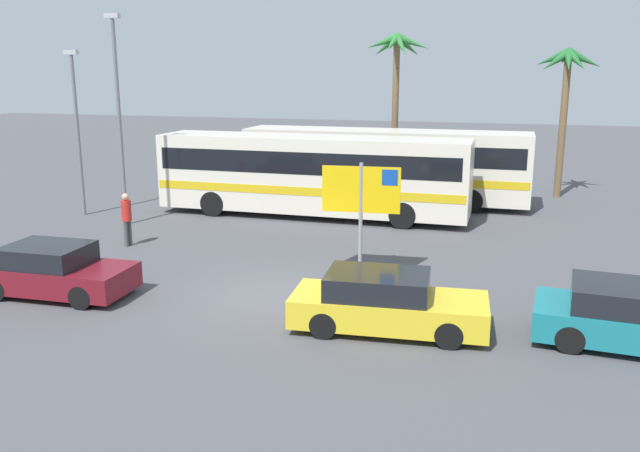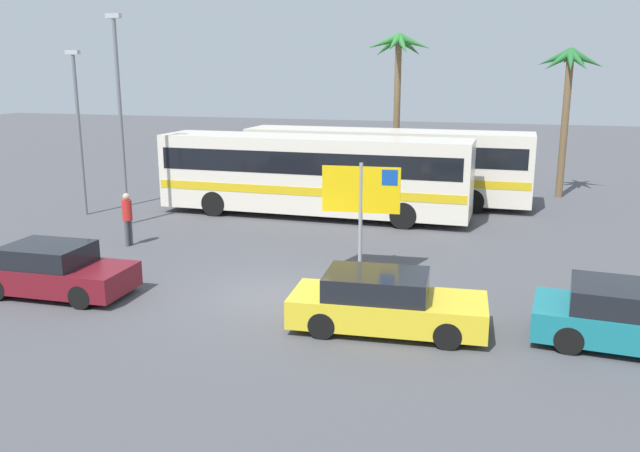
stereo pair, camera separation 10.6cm
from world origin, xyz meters
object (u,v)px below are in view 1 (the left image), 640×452
Objects in this scene: pedestrian_crossing_lot at (127,215)px; car_teal at (632,317)px; car_yellow at (386,303)px; bus_front_coach at (312,172)px; bus_rear_coach at (384,162)px; ferry_sign at (363,194)px; car_maroon at (54,271)px.

car_teal is at bearing 174.53° from pedestrian_crossing_lot.
car_teal is 15.26m from pedestrian_crossing_lot.
car_yellow is at bearing 163.97° from pedestrian_crossing_lot.
bus_front_coach reaches higher than pedestrian_crossing_lot.
bus_front_coach is at bearing -116.39° from pedestrian_crossing_lot.
bus_rear_coach is at bearing 57.68° from bus_front_coach.
bus_front_coach reaches higher than car_yellow.
ferry_sign is 8.43m from car_maroon.
car_maroon is at bearing -112.10° from bus_rear_coach.
bus_front_coach is 2.96× the size of car_teal.
car_yellow is (2.83, -14.30, -1.15)m from bus_rear_coach.
car_maroon is (-3.63, -10.88, -1.15)m from bus_front_coach.
bus_front_coach is 6.94× the size of pedestrian_crossing_lot.
car_yellow is at bearing -1.52° from car_maroon.
bus_rear_coach is 3.09× the size of car_maroon.
ferry_sign reaches higher than bus_front_coach.
ferry_sign reaches higher than car_teal.
car_yellow is (1.44, -3.91, -1.69)m from ferry_sign.
car_maroon is (-5.84, -14.38, -1.15)m from bus_rear_coach.
car_maroon is at bearing -172.96° from car_teal.
pedestrian_crossing_lot is (-14.69, 4.13, 0.41)m from car_teal.
bus_rear_coach is 3.84× the size of ferry_sign.
bus_rear_coach is 10.49m from ferry_sign.
car_yellow is 10.67m from pedestrian_crossing_lot.
car_maroon is 8.67m from car_yellow.
ferry_sign reaches higher than car_yellow.
ferry_sign is (3.60, -6.89, 0.54)m from bus_front_coach.
car_yellow is at bearing -169.18° from car_teal.
car_teal is at bearing -59.87° from bus_rear_coach.
ferry_sign is at bearing 157.43° from car_teal.
ferry_sign is 8.26m from pedestrian_crossing_lot.
pedestrian_crossing_lot reaches higher than car_teal.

